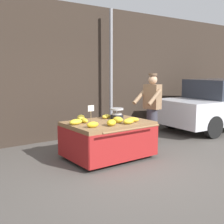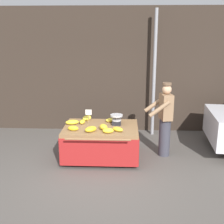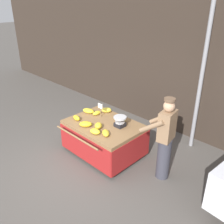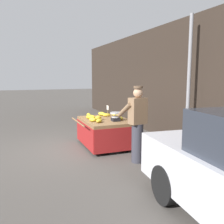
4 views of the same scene
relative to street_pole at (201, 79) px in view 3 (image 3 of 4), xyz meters
name	(u,v)px [view 3 (image 3 of 4)]	position (x,y,z in m)	size (l,w,h in m)	color
ground_plane	(74,171)	(-1.27, -2.62, -1.69)	(60.00, 60.00, 0.00)	#514C47
back_wall	(164,63)	(-1.27, 0.46, 0.05)	(16.00, 0.24, 3.48)	#332821
street_pole	(201,79)	(0.00, 0.00, 0.00)	(0.09, 0.09, 3.39)	gray
banana_cart	(104,131)	(-1.30, -1.69, -1.14)	(1.66, 1.40, 0.76)	olive
weighing_scale	(120,122)	(-0.96, -1.53, -0.82)	(0.28, 0.28, 0.23)	black
price_sign	(100,107)	(-1.60, -1.52, -0.69)	(0.14, 0.01, 0.34)	#997A51
banana_bunch_0	(98,126)	(-1.23, -1.92, -0.87)	(0.15, 0.21, 0.13)	gold
banana_bunch_1	(86,124)	(-1.49, -2.06, -0.88)	(0.17, 0.28, 0.12)	gold
banana_bunch_2	(121,120)	(-1.10, -1.35, -0.89)	(0.14, 0.23, 0.09)	yellow
banana_bunch_3	(88,111)	(-1.97, -1.57, -0.89)	(0.17, 0.30, 0.10)	yellow
banana_bunch_4	(107,110)	(-1.68, -1.24, -0.88)	(0.14, 0.24, 0.12)	yellow
banana_bunch_5	(95,131)	(-1.12, -2.11, -0.89)	(0.16, 0.23, 0.10)	yellow
banana_bunch_6	(97,113)	(-1.75, -1.50, -0.89)	(0.12, 0.22, 0.09)	yellow
banana_bunch_7	(77,118)	(-1.87, -2.01, -0.88)	(0.11, 0.23, 0.11)	gold
banana_bunch_8	(106,133)	(-0.92, -2.00, -0.89)	(0.14, 0.26, 0.10)	gold
vendor_person	(165,139)	(0.13, -1.46, -0.82)	(0.64, 0.59, 1.71)	#383842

